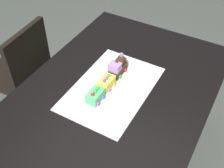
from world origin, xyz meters
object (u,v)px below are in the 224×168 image
object	(u,v)px
chair	(21,72)
cake_locomotive	(118,67)
cake_car_hopper_lemon	(107,82)
cake_car_tanker_mint_green	(95,96)
dining_table	(117,102)

from	to	relation	value
chair	cake_locomotive	distance (m)	0.84
cake_car_hopper_lemon	cake_car_tanker_mint_green	size ratio (longest dim) A/B	1.00
chair	cake_car_tanker_mint_green	world-z (taller)	chair
cake_locomotive	chair	bearing A→B (deg)	-84.88
chair	cake_car_hopper_lemon	distance (m)	0.83
cake_car_hopper_lemon	cake_locomotive	bearing A→B (deg)	180.00
chair	cake_car_hopper_lemon	world-z (taller)	chair
dining_table	cake_locomotive	world-z (taller)	cake_locomotive
cake_locomotive	cake_car_hopper_lemon	size ratio (longest dim) A/B	1.40
dining_table	cake_car_tanker_mint_green	bearing A→B (deg)	-24.53
dining_table	chair	size ratio (longest dim) A/B	1.63
cake_car_tanker_mint_green	cake_car_hopper_lemon	bearing A→B (deg)	180.00
cake_locomotive	dining_table	bearing A→B (deg)	28.68
dining_table	chair	xyz separation A→B (m)	(-0.04, -0.83, -0.16)
cake_car_hopper_lemon	cake_car_tanker_mint_green	xyz separation A→B (m)	(0.12, 0.00, 0.00)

